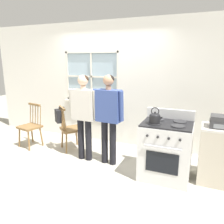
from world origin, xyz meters
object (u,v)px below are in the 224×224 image
person_teen_center (109,112)px  kettle (155,118)px  chair_near_wall (30,127)px  person_elderly_left (84,110)px  chair_by_window (70,129)px  potted_plant (81,97)px  side_counter (218,155)px  stereo (222,122)px  stove (166,150)px  handbag (58,116)px

person_teen_center → kettle: bearing=-10.1°
chair_near_wall → person_elderly_left: bearing=7.7°
chair_by_window → potted_plant: size_ratio=3.89×
chair_near_wall → chair_by_window: bearing=23.6°
chair_by_window → chair_near_wall: bearing=52.3°
chair_by_window → side_counter: (2.82, -0.20, 0.00)m
chair_near_wall → stereo: bearing=11.6°
stove → kettle: 0.59m
person_elderly_left → handbag: size_ratio=5.26×
side_counter → stove: bearing=-167.5°
kettle → person_teen_center: bearing=165.6°
chair_near_wall → kettle: kettle is taller
side_counter → chair_near_wall: bearing=179.7°
person_elderly_left → potted_plant: bearing=123.3°
handbag → stereo: stereo is taller
potted_plant → stove: bearing=-26.0°
stove → handbag: (-2.20, 0.19, 0.30)m
chair_near_wall → person_teen_center: bearing=9.3°
chair_by_window → chair_near_wall: (-0.91, -0.18, 0.00)m
stereo → handbag: bearing=179.2°
person_elderly_left → kettle: (1.36, -0.21, 0.05)m
chair_near_wall → person_elderly_left: 1.53m
side_counter → chair_by_window: bearing=175.9°
kettle → potted_plant: bearing=149.2°
person_elderly_left → potted_plant: (-0.64, 0.98, 0.04)m
stove → side_counter: stove is taller
person_teen_center → stereo: (1.81, 0.06, 0.00)m
potted_plant → stereo: 3.08m
person_elderly_left → stove: bearing=-2.5°
chair_by_window → kettle: 2.03m
chair_near_wall → handbag: bearing=12.6°
chair_by_window → person_elderly_left: size_ratio=0.58×
chair_by_window → potted_plant: bearing=-39.5°
kettle → stereo: (0.94, 0.28, -0.04)m
chair_by_window → stove: (2.05, -0.37, 0.03)m
stove → stereo: 0.94m
side_counter → stereo: (0.00, -0.02, 0.54)m
potted_plant → stereo: (2.94, -0.91, -0.03)m
kettle → stove: bearing=37.1°
chair_near_wall → person_teen_center: (1.92, -0.10, 0.54)m
chair_by_window → stove: bearing=-149.4°
potted_plant → chair_near_wall: bearing=-132.3°
stove → chair_by_window: bearing=169.7°
person_elderly_left → kettle: person_elderly_left is taller
person_elderly_left → side_counter: size_ratio=1.80×
chair_by_window → stove: 2.08m
chair_by_window → stereo: (2.82, -0.22, 0.54)m
person_elderly_left → handbag: bearing=170.5°
stove → stereo: stove is taller
potted_plant → handbag: (-0.04, -0.87, -0.25)m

